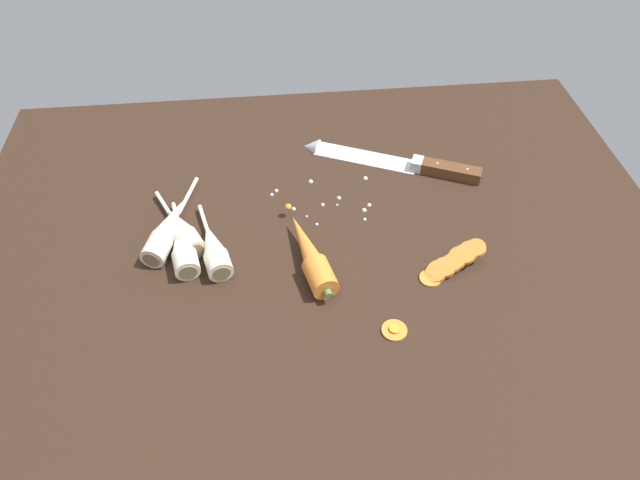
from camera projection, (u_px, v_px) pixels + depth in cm
name	position (u px, v px, depth cm)	size (l,w,h in cm)	color
ground_plane	(319.00, 246.00, 98.59)	(120.00, 90.00, 4.00)	#332116
chefs_knife	(387.00, 160.00, 110.71)	(33.05, 17.28, 4.18)	silver
whole_carrot	(310.00, 255.00, 91.60)	(7.94, 20.90, 4.20)	orange
parsnip_front	(183.00, 247.00, 92.90)	(6.18, 17.72, 4.00)	silver
parsnip_mid_left	(167.00, 230.00, 95.68)	(8.34, 21.15, 4.00)	silver
parsnip_mid_right	(181.00, 230.00, 95.69)	(9.80, 17.00, 4.00)	silver
parsnip_back	(214.00, 249.00, 92.65)	(6.50, 17.41, 4.00)	silver
carrot_slice_stack	(452.00, 262.00, 91.35)	(11.38, 6.87, 4.12)	orange
carrot_slice_stray_near	(394.00, 330.00, 83.70)	(3.77, 3.77, 0.70)	orange
mince_crumbs	(331.00, 196.00, 103.84)	(18.40, 12.08, 0.88)	silver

